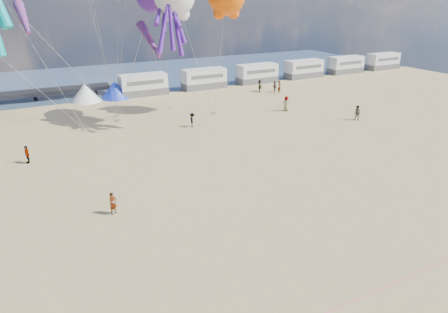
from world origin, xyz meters
TOP-DOWN VIEW (x-y plane):
  - ground at (0.00, 0.00)m, footprint 120.00×120.00m
  - water at (0.00, 55.00)m, footprint 120.00×120.00m
  - motorhome_0 at (6.00, 40.00)m, footprint 6.60×2.50m
  - motorhome_1 at (15.50, 40.00)m, footprint 6.60×2.50m
  - motorhome_2 at (25.00, 40.00)m, footprint 6.60×2.50m
  - motorhome_3 at (34.50, 40.00)m, footprint 6.60×2.50m
  - motorhome_4 at (44.00, 40.00)m, footprint 6.60×2.50m
  - motorhome_5 at (53.50, 40.00)m, footprint 6.60×2.50m
  - tent_white at (-2.00, 40.00)m, footprint 4.00×4.00m
  - tent_blue at (2.00, 40.00)m, footprint 4.00×4.00m
  - standing_person at (-5.66, 8.26)m, footprint 0.66×0.57m
  - beachgoer_0 at (19.05, 23.64)m, footprint 0.80×0.74m
  - beachgoer_1 at (23.88, 33.26)m, footprint 0.50×0.75m
  - beachgoer_2 at (6.26, 23.04)m, footprint 0.79×0.89m
  - beachgoer_3 at (-10.13, 20.21)m, footprint 0.79×1.11m
  - beachgoer_4 at (21.87, 34.16)m, footprint 0.82×1.10m
  - beachgoer_5 at (23.89, 32.06)m, footprint 1.69×1.35m
  - beachgoer_7 at (23.88, 16.62)m, footprint 0.74×0.95m
  - sandbag_a at (-4.34, 26.93)m, footprint 0.50×0.35m
  - sandbag_b at (-0.40, 28.89)m, footprint 0.50×0.35m
  - sandbag_c at (10.60, 26.61)m, footprint 0.50×0.35m
  - sandbag_d at (6.69, 31.15)m, footprint 0.50×0.35m
  - sandbag_e at (-0.06, 30.75)m, footprint 0.50×0.35m
  - windsock_mid at (2.86, 25.39)m, footprint 1.03×6.11m
  - windsock_right at (-8.43, 23.74)m, footprint 1.21×4.53m

SIDE VIEW (x-z plane):
  - ground at x=0.00m, z-range 0.00..0.00m
  - water at x=0.00m, z-range 0.02..0.02m
  - sandbag_a at x=-4.34m, z-range 0.00..0.22m
  - sandbag_b at x=-0.40m, z-range 0.00..0.22m
  - sandbag_c at x=10.60m, z-range 0.00..0.22m
  - sandbag_d at x=6.69m, z-range 0.00..0.22m
  - sandbag_e at x=-0.06m, z-range 0.00..0.22m
  - beachgoer_1 at x=23.88m, z-range 0.00..1.50m
  - beachgoer_2 at x=6.26m, z-range 0.00..1.51m
  - standing_person at x=-5.66m, z-range 0.00..1.51m
  - beachgoer_3 at x=-10.13m, z-range 0.00..1.56m
  - beachgoer_7 at x=23.88m, z-range 0.00..1.71m
  - beachgoer_4 at x=21.87m, z-range 0.00..1.74m
  - beachgoer_5 at x=23.89m, z-range 0.00..1.80m
  - beachgoer_0 at x=19.05m, z-range 0.00..1.84m
  - tent_white at x=-2.00m, z-range 0.00..2.40m
  - tent_blue at x=2.00m, z-range 0.00..2.40m
  - motorhome_0 at x=6.00m, z-range 0.00..3.00m
  - motorhome_1 at x=15.50m, z-range 0.00..3.00m
  - motorhome_2 at x=25.00m, z-range 0.00..3.00m
  - motorhome_3 at x=34.50m, z-range 0.00..3.00m
  - motorhome_4 at x=44.00m, z-range 0.00..3.00m
  - motorhome_5 at x=53.50m, z-range 0.00..3.00m
  - windsock_mid at x=2.86m, z-range 6.02..12.13m
  - windsock_right at x=-8.43m, z-range 9.26..13.73m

